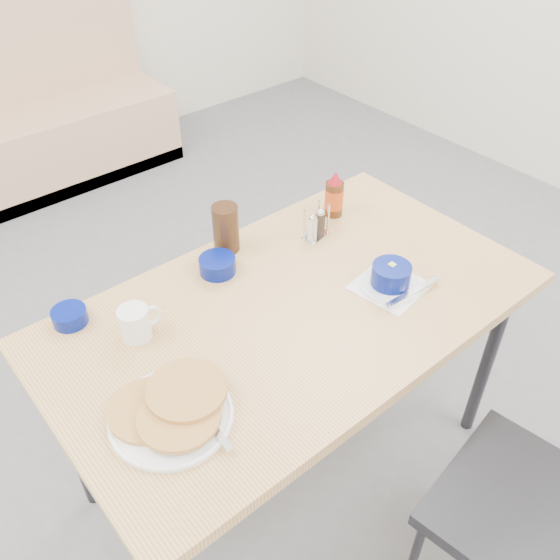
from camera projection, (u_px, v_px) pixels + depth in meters
ground at (338, 508)px, 2.02m from camera, size 6.00×6.00×0.00m
booth_bench at (7, 132)px, 3.43m from camera, size 1.90×0.56×1.22m
dining_table at (293, 321)px, 1.72m from camera, size 1.40×0.80×0.76m
pancake_plate at (172, 411)px, 1.37m from camera, size 0.30×0.31×0.05m
coffee_mug at (136, 322)px, 1.56m from camera, size 0.12×0.08×0.09m
grits_setting at (391, 278)px, 1.72m from camera, size 0.23×0.21×0.08m
creamer_bowl at (70, 316)px, 1.61m from camera, size 0.10×0.10×0.04m
butter_bowl at (217, 265)px, 1.78m from camera, size 0.11×0.11×0.05m
amber_tumbler at (226, 228)px, 1.84m from camera, size 0.10×0.10×0.15m
condiment_caddy at (316, 226)px, 1.91m from camera, size 0.10×0.07×0.11m
syrup_bottle at (334, 196)px, 1.99m from camera, size 0.06×0.06×0.16m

